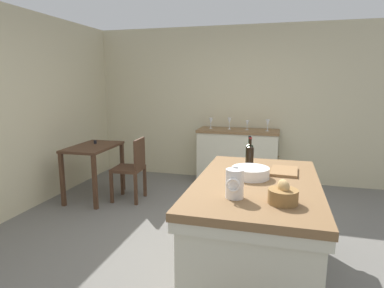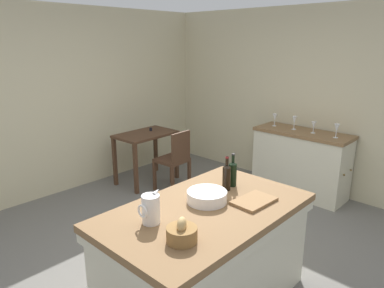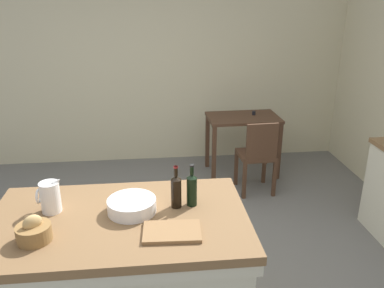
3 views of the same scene
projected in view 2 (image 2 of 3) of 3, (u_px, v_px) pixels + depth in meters
The scene contains 17 objects.
ground_plane at pixel (191, 259), 3.59m from camera, with size 6.76×6.76×0.00m, color #66635E.
wall_back at pixel (55, 102), 4.94m from camera, with size 5.32×0.12×2.60m, color beige.
wall_right at pixel (317, 101), 5.05m from camera, with size 0.12×5.20×2.60m, color beige.
island_table at pixel (205, 252), 2.89m from camera, with size 1.70×1.02×0.86m.
side_cabinet at pixel (300, 163), 5.04m from camera, with size 0.52×1.33×0.92m.
writing_desk at pixel (146, 141), 5.42m from camera, with size 0.91×0.58×0.83m.
wooden_chair at pixel (175, 159), 5.11m from camera, with size 0.42×0.42×0.90m.
pitcher at pixel (151, 209), 2.52m from camera, with size 0.17×0.13×0.25m.
wash_bowl at pixel (207, 196), 2.87m from camera, with size 0.32×0.32×0.09m, color white.
bread_basket at pixel (182, 233), 2.30m from camera, with size 0.20×0.20×0.17m.
cutting_board at pixel (254, 201), 2.87m from camera, with size 0.35×0.23×0.02m, color olive.
wine_bottle_dark at pixel (233, 173), 3.17m from camera, with size 0.07×0.07×0.30m.
wine_bottle_amber at pixel (227, 177), 3.08m from camera, with size 0.07×0.07×0.30m.
wine_glass_far_left at pixel (337, 128), 4.56m from camera, with size 0.07×0.07×0.18m.
wine_glass_left at pixel (314, 125), 4.80m from camera, with size 0.07×0.07×0.16m.
wine_glass_middle at pixel (294, 120), 4.99m from camera, with size 0.07×0.07×0.19m.
wine_glass_right at pixel (275, 118), 5.20m from camera, with size 0.07×0.07×0.18m.
Camera 2 is at (-2.27, -2.15, 2.12)m, focal length 33.34 mm.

